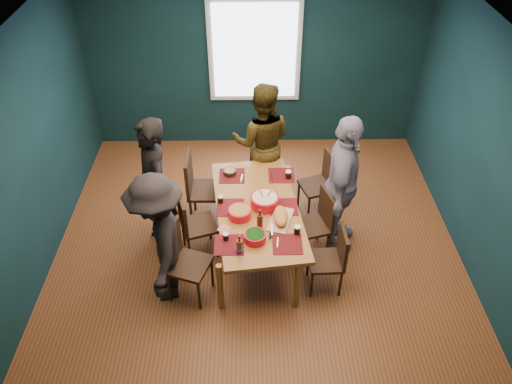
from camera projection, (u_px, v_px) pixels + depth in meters
room at (257, 145)px, 5.61m from camera, size 5.01×5.01×2.71m
dining_table at (257, 212)px, 5.83m from camera, size 1.16×1.98×0.71m
chair_left_far at (198, 184)px, 6.34m from camera, size 0.46×0.46×1.00m
chair_left_mid at (191, 221)px, 5.89m from camera, size 0.50×0.50×0.88m
chair_left_near at (181, 257)px, 5.40m from camera, size 0.54×0.54×0.93m
chair_right_far at (323, 180)px, 6.52m from camera, size 0.50×0.50×0.89m
chair_right_mid at (319, 219)px, 5.93m from camera, size 0.49×0.49×0.88m
chair_right_near at (333, 256)px, 5.50m from camera, size 0.39×0.39×0.83m
person_far_left at (155, 187)px, 5.81m from camera, size 0.65×0.76×1.77m
person_back at (262, 142)px, 6.63m from camera, size 0.87×0.70×1.68m
person_right at (342, 185)px, 5.80m from camera, size 0.67×1.13×1.80m
person_near_left at (159, 240)px, 5.23m from camera, size 0.74×1.12×1.62m
bowl_salad at (240, 213)px, 5.62m from camera, size 0.26×0.26×0.11m
bowl_dumpling at (265, 201)px, 5.76m from camera, size 0.33×0.33×0.30m
bowl_herbs at (255, 237)px, 5.32m from camera, size 0.24×0.24×0.10m
cutting_board at (281, 217)px, 5.57m from camera, size 0.34×0.56×0.12m
small_bowl at (230, 172)px, 6.26m from camera, size 0.16×0.16×0.07m
beer_bottle_a at (240, 247)px, 5.16m from camera, size 0.07×0.07×0.24m
beer_bottle_b at (260, 221)px, 5.44m from camera, size 0.07×0.07×0.27m
cola_glass_a at (226, 236)px, 5.34m from camera, size 0.06×0.06×0.09m
cola_glass_b at (297, 230)px, 5.41m from camera, size 0.08×0.08×0.10m
cola_glass_c at (288, 174)px, 6.19m from camera, size 0.08×0.08×0.10m
cola_glass_d at (220, 199)px, 5.82m from camera, size 0.07×0.07×0.09m
napkin_a at (288, 207)px, 5.78m from camera, size 0.18×0.18×0.00m
napkin_b at (224, 229)px, 5.50m from camera, size 0.17×0.17×0.00m
napkin_c at (287, 246)px, 5.29m from camera, size 0.14×0.14×0.00m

